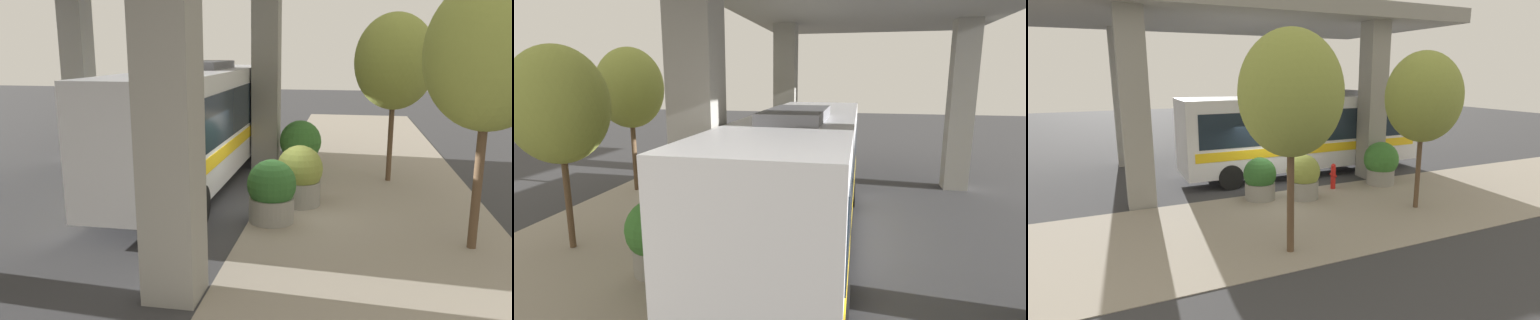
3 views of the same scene
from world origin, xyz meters
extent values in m
plane|color=#38383A|center=(0.00, 0.00, 0.00)|extent=(80.00, 80.00, 0.00)
cube|color=gray|center=(-3.00, 0.00, 0.01)|extent=(6.00, 40.00, 0.02)
cube|color=gray|center=(0.50, -4.82, 3.31)|extent=(0.90, 0.90, 6.61)
cube|color=gray|center=(0.50, 4.82, 3.31)|extent=(0.90, 0.90, 6.61)
cube|color=gray|center=(7.50, -4.82, 3.31)|extent=(0.90, 0.90, 6.61)
cube|color=silver|center=(2.28, -2.44, 1.98)|extent=(2.54, 11.03, 3.06)
cube|color=#19232D|center=(2.28, -2.44, 2.35)|extent=(2.58, 10.15, 1.35)
cube|color=yellow|center=(2.28, -2.44, 1.37)|extent=(2.58, 10.48, 0.37)
cube|color=slate|center=(2.28, -3.54, 3.63)|extent=(1.27, 2.76, 0.24)
cylinder|color=black|center=(1.09, 1.42, 0.50)|extent=(0.28, 1.00, 1.00)
cylinder|color=black|center=(3.47, 1.42, 0.50)|extent=(0.28, 1.00, 1.00)
cylinder|color=black|center=(1.09, -6.02, 0.50)|extent=(0.28, 1.00, 1.00)
cylinder|color=black|center=(3.47, -6.02, 0.50)|extent=(0.28, 1.00, 1.00)
cylinder|color=red|center=(-0.53, -2.30, 0.44)|extent=(0.20, 0.20, 0.88)
sphere|color=red|center=(-0.53, -2.30, 0.94)|extent=(0.19, 0.19, 0.19)
cylinder|color=red|center=(-0.68, -2.30, 0.57)|extent=(0.12, 0.09, 0.09)
cylinder|color=red|center=(-0.38, -2.30, 0.57)|extent=(0.12, 0.09, 0.09)
cylinder|color=gray|center=(-0.55, 0.82, 0.31)|extent=(1.10, 1.10, 0.62)
sphere|color=#2D6028|center=(-0.55, 0.82, 0.96)|extent=(1.20, 1.20, 1.20)
sphere|color=orange|center=(-0.41, 0.70, 0.78)|extent=(0.39, 0.39, 0.39)
cylinder|color=gray|center=(-0.75, -4.45, 0.34)|extent=(1.13, 1.13, 0.67)
sphere|color=#38722D|center=(-0.75, -4.45, 1.07)|extent=(1.42, 1.42, 1.42)
sphere|color=#993F8C|center=(-0.60, -4.56, 0.83)|extent=(0.39, 0.39, 0.39)
cylinder|color=gray|center=(-1.08, -0.67, 0.34)|extent=(1.13, 1.13, 0.68)
sphere|color=olive|center=(-1.08, -0.67, 1.02)|extent=(1.24, 1.24, 1.24)
sphere|color=#BF334C|center=(-0.94, -0.79, 0.84)|extent=(0.40, 0.40, 0.40)
cylinder|color=brown|center=(-4.98, 1.70, 1.64)|extent=(0.18, 0.18, 3.28)
ellipsoid|color=olive|center=(-4.98, 1.70, 4.05)|extent=(2.54, 2.54, 3.05)
cylinder|color=brown|center=(-3.65, -3.70, 1.52)|extent=(0.16, 0.16, 3.03)
ellipsoid|color=olive|center=(-3.65, -3.70, 3.77)|extent=(2.45, 2.45, 2.94)
camera|label=1|loc=(-2.26, 12.30, 4.14)|focal=35.00mm
camera|label=2|loc=(3.63, -12.23, 4.43)|focal=28.00mm
camera|label=3|loc=(-13.63, 5.84, 4.53)|focal=28.00mm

